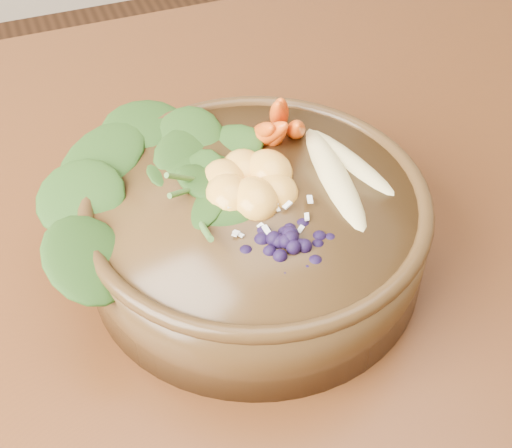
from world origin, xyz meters
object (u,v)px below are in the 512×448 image
at_px(kale_heap, 178,149).
at_px(carrot_cluster, 274,94).
at_px(blueberry_pile, 292,226).
at_px(banana_halves, 344,156).
at_px(mandarin_cluster, 249,170).
at_px(stoneware_bowl, 256,231).
at_px(dining_table, 446,199).

relative_size(kale_heap, carrot_cluster, 2.38).
bearing_deg(blueberry_pile, carrot_cluster, 73.27).
distance_m(banana_halves, mandarin_cluster, 0.09).
xyz_separation_m(stoneware_bowl, carrot_cluster, (0.05, 0.09, 0.09)).
relative_size(dining_table, kale_heap, 7.53).
relative_size(kale_heap, mandarin_cluster, 2.07).
bearing_deg(kale_heap, dining_table, 4.92).
bearing_deg(mandarin_cluster, banana_halves, -6.93).
xyz_separation_m(carrot_cluster, blueberry_pile, (-0.05, -0.16, -0.02)).
bearing_deg(stoneware_bowl, kale_heap, 129.69).
distance_m(carrot_cluster, mandarin_cluster, 0.09).
bearing_deg(kale_heap, carrot_cluster, 13.33).
height_order(dining_table, stoneware_bowl, stoneware_bowl).
bearing_deg(mandarin_cluster, blueberry_pile, -86.44).
height_order(stoneware_bowl, carrot_cluster, carrot_cluster).
xyz_separation_m(dining_table, blueberry_pile, (-0.30, -0.16, 0.20)).
xyz_separation_m(banana_halves, mandarin_cluster, (-0.09, 0.01, 0.00)).
bearing_deg(blueberry_pile, kale_heap, 114.62).
distance_m(carrot_cluster, banana_halves, 0.09).
xyz_separation_m(stoneware_bowl, banana_halves, (0.09, 0.01, 0.06)).
bearing_deg(carrot_cluster, stoneware_bowl, -123.69).
bearing_deg(banana_halves, stoneware_bowl, -177.26).
distance_m(stoneware_bowl, banana_halves, 0.11).
distance_m(kale_heap, banana_halves, 0.16).
height_order(dining_table, carrot_cluster, carrot_cluster).
distance_m(dining_table, carrot_cluster, 0.33).
height_order(kale_heap, blueberry_pile, kale_heap).
relative_size(mandarin_cluster, blueberry_pile, 0.69).
height_order(kale_heap, banana_halves, kale_heap).
height_order(banana_halves, mandarin_cluster, mandarin_cluster).
bearing_deg(kale_heap, blueberry_pile, -65.38).
relative_size(dining_table, blueberry_pile, 10.67).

